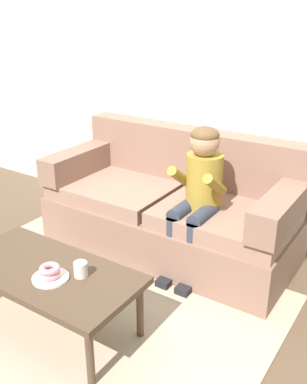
{
  "coord_description": "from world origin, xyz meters",
  "views": [
    {
      "loc": [
        1.72,
        -1.92,
        1.85
      ],
      "look_at": [
        0.16,
        0.45,
        0.65
      ],
      "focal_mm": 41.02,
      "sensor_mm": 36.0,
      "label": 1
    }
  ],
  "objects_px": {
    "couch": "(173,209)",
    "donut": "(50,274)",
    "toy_controller": "(56,259)",
    "coffee_table": "(47,275)",
    "mug": "(81,269)",
    "person_child": "(199,188)"
  },
  "relations": [
    {
      "from": "couch",
      "to": "donut",
      "type": "height_order",
      "value": "couch"
    },
    {
      "from": "mug",
      "to": "toy_controller",
      "type": "xyz_separation_m",
      "value": [
        -0.74,
        0.49,
        -0.44
      ]
    },
    {
      "from": "donut",
      "to": "mug",
      "type": "relative_size",
      "value": 1.33
    },
    {
      "from": "toy_controller",
      "to": "coffee_table",
      "type": "bearing_deg",
      "value": -34.02
    },
    {
      "from": "couch",
      "to": "mug",
      "type": "distance_m",
      "value": 1.22
    },
    {
      "from": "donut",
      "to": "mug",
      "type": "height_order",
      "value": "mug"
    },
    {
      "from": "coffee_table",
      "to": "toy_controller",
      "type": "bearing_deg",
      "value": 133.21
    },
    {
      "from": "couch",
      "to": "mug",
      "type": "xyz_separation_m",
      "value": [
        0.11,
        -1.21,
        0.12
      ]
    },
    {
      "from": "couch",
      "to": "donut",
      "type": "xyz_separation_m",
      "value": [
        -0.02,
        -1.33,
        0.11
      ]
    },
    {
      "from": "couch",
      "to": "person_child",
      "type": "relative_size",
      "value": 1.8
    },
    {
      "from": "person_child",
      "to": "toy_controller",
      "type": "xyz_separation_m",
      "value": [
        -0.97,
        -0.51,
        -0.65
      ]
    },
    {
      "from": "mug",
      "to": "couch",
      "type": "bearing_deg",
      "value": 94.97
    },
    {
      "from": "donut",
      "to": "toy_controller",
      "type": "height_order",
      "value": "donut"
    },
    {
      "from": "person_child",
      "to": "coffee_table",
      "type": "bearing_deg",
      "value": -112.75
    },
    {
      "from": "donut",
      "to": "toy_controller",
      "type": "distance_m",
      "value": 0.97
    },
    {
      "from": "coffee_table",
      "to": "couch",
      "type": "bearing_deg",
      "value": 84.84
    },
    {
      "from": "couch",
      "to": "coffee_table",
      "type": "relative_size",
      "value": 1.72
    },
    {
      "from": "coffee_table",
      "to": "toy_controller",
      "type": "distance_m",
      "value": 0.84
    },
    {
      "from": "couch",
      "to": "coffee_table",
      "type": "bearing_deg",
      "value": -95.16
    },
    {
      "from": "person_child",
      "to": "couch",
      "type": "bearing_deg",
      "value": 147.98
    },
    {
      "from": "person_child",
      "to": "donut",
      "type": "height_order",
      "value": "person_child"
    },
    {
      "from": "person_child",
      "to": "mug",
      "type": "xyz_separation_m",
      "value": [
        -0.23,
        -1.0,
        -0.21
      ]
    }
  ]
}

